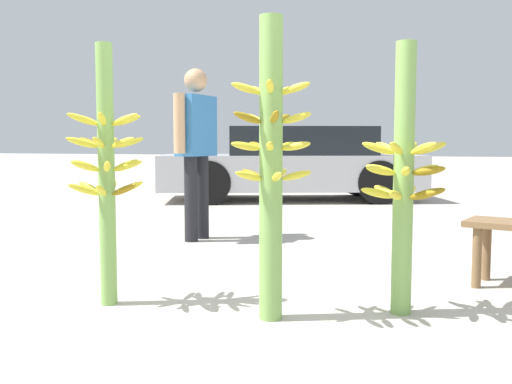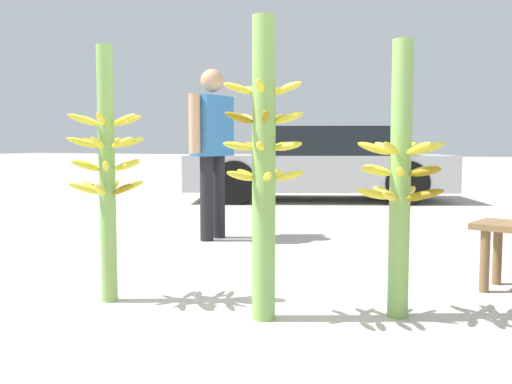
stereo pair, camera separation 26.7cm
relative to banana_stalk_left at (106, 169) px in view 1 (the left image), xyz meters
name	(u,v)px [view 1 (the left image)]	position (x,y,z in m)	size (l,w,h in m)	color
ground_plane	(249,322)	(0.91, -0.06, -0.80)	(80.00, 80.00, 0.00)	#B2AA9E
banana_stalk_left	(106,169)	(0.00, 0.00, 0.00)	(0.46, 0.45, 1.53)	#7AA851
banana_stalk_center	(271,164)	(0.99, 0.04, 0.04)	(0.43, 0.44, 1.62)	#7AA851
banana_stalk_right	(403,178)	(1.66, 0.37, -0.04)	(0.47, 0.48, 1.51)	#7AA851
vendor_person	(196,139)	(-0.45, 2.24, 0.19)	(0.27, 0.69, 1.68)	black
parked_car	(292,164)	(-0.61, 6.43, -0.20)	(4.60, 3.09, 1.22)	#B7B7BC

